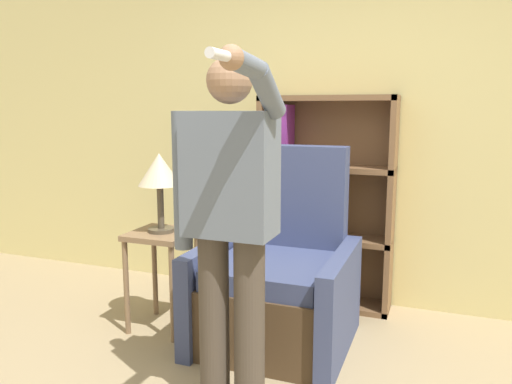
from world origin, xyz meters
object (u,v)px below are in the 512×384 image
Objects in this scene: armchair at (279,283)px; side_table at (162,252)px; person_standing at (229,218)px; table_lamp at (159,173)px; bookcase at (314,205)px.

armchair reaches higher than side_table.
person_standing is 3.26× the size of table_lamp.
bookcase is 3.00× the size of table_lamp.
side_table is (-0.79, -0.12, 0.16)m from armchair.
armchair is 0.72× the size of person_standing.
table_lamp is at bearing -135.59° from bookcase.
table_lamp is at bearing 138.36° from person_standing.
bookcase is at bearing 89.33° from person_standing.
bookcase is 1.27× the size of armchair.
person_standing is at bearing -41.64° from table_lamp.
armchair is (-0.05, -0.70, -0.39)m from bookcase.
table_lamp is (-0.79, -0.12, 0.70)m from armchair.
table_lamp is (0.00, 0.00, 0.54)m from side_table.
armchair is at bearing 8.58° from table_lamp.
bookcase is 2.34× the size of side_table.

